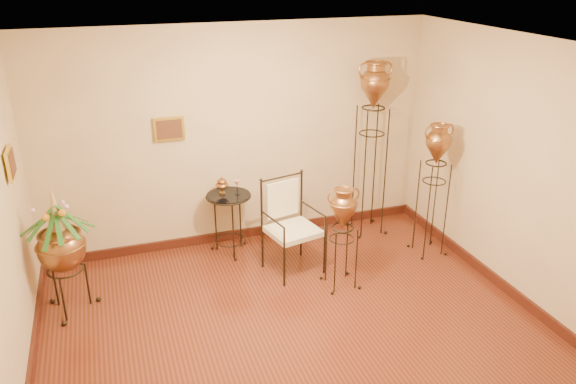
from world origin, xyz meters
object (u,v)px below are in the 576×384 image
object	(u,v)px
planter_urn	(61,243)
armchair	(293,227)
side_table	(230,222)
amphora_tall	(371,148)
amphora_mid	(433,189)

from	to	relation	value
planter_urn	armchair	world-z (taller)	planter_urn
armchair	side_table	world-z (taller)	armchair
amphora_tall	amphora_mid	world-z (taller)	amphora_tall
planter_urn	armchair	size ratio (longest dim) A/B	1.26
planter_urn	amphora_mid	bearing A→B (deg)	-1.24
amphora_tall	amphora_mid	xyz separation A→B (m)	(0.47, -0.80, -0.33)
amphora_mid	side_table	distance (m)	2.56
amphora_mid	planter_urn	xyz separation A→B (m)	(-4.30, 0.09, -0.06)
amphora_tall	side_table	xyz separation A→B (m)	(-1.92, 0.00, -0.78)
side_table	amphora_mid	bearing A→B (deg)	-18.57
amphora_mid	side_table	xyz separation A→B (m)	(-2.39, 0.80, -0.45)
armchair	planter_urn	bearing A→B (deg)	167.66
amphora_mid	planter_urn	world-z (taller)	amphora_mid
amphora_tall	planter_urn	bearing A→B (deg)	-169.53
amphora_tall	armchair	bearing A→B (deg)	-152.29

